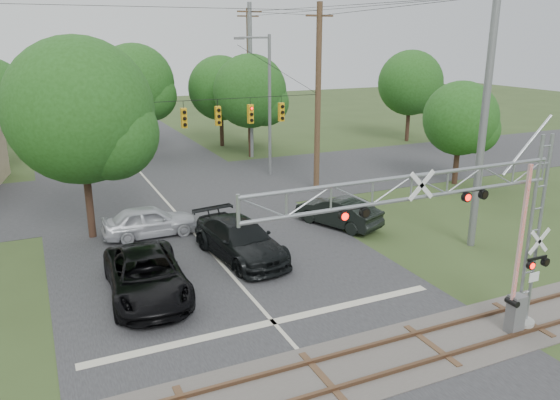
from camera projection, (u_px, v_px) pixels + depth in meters
name	position (u px, v px, depth m)	size (l,w,h in m)	color
road_main	(230.00, 273.00, 22.86)	(14.00, 90.00, 0.02)	#262628
road_cross	(156.00, 191.00, 35.04)	(90.00, 12.00, 0.02)	#262628
railroad_track	(322.00, 377.00, 15.89)	(90.00, 3.20, 0.17)	#4A4540
crossing_gantry	(463.00, 225.00, 16.18)	(10.67, 0.85, 6.66)	gray
traffic_signal_span	(181.00, 110.00, 30.28)	(19.34, 0.36, 11.50)	slate
pickup_black	(146.00, 276.00, 20.68)	(2.78, 6.04, 1.68)	black
car_dark	(240.00, 240.00, 24.27)	(2.40, 5.90, 1.71)	black
sedan_silver	(150.00, 221.00, 26.95)	(1.84, 4.58, 1.56)	#BBBDC3
suv_dark	(338.00, 212.00, 28.40)	(1.64, 4.70, 1.55)	black
streetlight	(267.00, 99.00, 37.53)	(2.58, 0.27, 9.66)	slate
utility_poles	(192.00, 96.00, 33.51)	(25.14, 28.95, 12.03)	#473321
treeline	(107.00, 92.00, 39.20)	(54.98, 30.28, 9.81)	#342118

